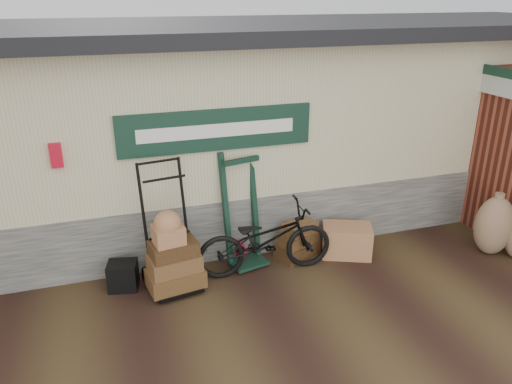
% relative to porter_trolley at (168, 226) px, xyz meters
% --- Properties ---
extents(ground, '(80.00, 80.00, 0.00)m').
position_rel_porter_trolley_xyz_m(ground, '(1.08, -0.56, -0.86)').
color(ground, black).
rests_on(ground, ground).
extents(station_building, '(14.40, 4.10, 3.20)m').
position_rel_porter_trolley_xyz_m(station_building, '(1.07, 2.18, 0.76)').
color(station_building, '#4C4C47').
rests_on(station_building, ground).
extents(brick_outbuilding, '(1.71, 4.51, 2.62)m').
position_rel_porter_trolley_xyz_m(brick_outbuilding, '(5.78, 0.63, 0.44)').
color(brick_outbuilding, maroon).
rests_on(brick_outbuilding, ground).
extents(porter_trolley, '(0.95, 0.77, 1.72)m').
position_rel_porter_trolley_xyz_m(porter_trolley, '(0.00, 0.00, 0.00)').
color(porter_trolley, black).
rests_on(porter_trolley, ground).
extents(green_barrow, '(0.69, 0.62, 1.64)m').
position_rel_porter_trolley_xyz_m(green_barrow, '(1.08, 0.29, -0.04)').
color(green_barrow, '#112E21').
rests_on(green_barrow, ground).
extents(suitcase_stack, '(0.71, 0.59, 0.54)m').
position_rel_porter_trolley_xyz_m(suitcase_stack, '(1.88, 0.18, -0.59)').
color(suitcase_stack, '#362011').
rests_on(suitcase_stack, ground).
extents(wicker_hamper, '(0.83, 0.70, 0.46)m').
position_rel_porter_trolley_xyz_m(wicker_hamper, '(2.59, 0.01, -0.63)').
color(wicker_hamper, brown).
rests_on(wicker_hamper, ground).
extents(black_trunk, '(0.43, 0.39, 0.37)m').
position_rel_porter_trolley_xyz_m(black_trunk, '(-0.61, 0.10, -0.67)').
color(black_trunk, black).
rests_on(black_trunk, ground).
extents(bicycle, '(0.76, 1.92, 1.10)m').
position_rel_porter_trolley_xyz_m(bicycle, '(1.29, -0.08, -0.31)').
color(bicycle, black).
rests_on(bicycle, ground).
extents(burlap_sack_left, '(0.67, 0.61, 0.91)m').
position_rel_porter_trolley_xyz_m(burlap_sack_left, '(4.65, -0.62, -0.40)').
color(burlap_sack_left, brown).
rests_on(burlap_sack_left, ground).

